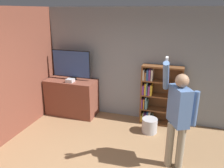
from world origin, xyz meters
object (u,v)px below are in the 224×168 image
Objects in this scene: bookshelf at (157,96)px; person at (178,114)px; waste_bin at (150,125)px; television at (71,65)px; game_console at (70,81)px.

bookshelf is 0.72× the size of person.
person is 1.45m from waste_bin.
television is 2.42m from waste_bin.
bookshelf reaches higher than waste_bin.
person is (2.67, -1.40, -0.29)m from television.
person reaches higher than waste_bin.
waste_bin is (-0.58, 1.02, -0.87)m from person.
game_console is (0.07, -0.23, -0.35)m from television.
bookshelf reaches higher than game_console.
person is at bearing -71.25° from bookshelf.
bookshelf is at bearing 8.99° from game_console.
game_console is at bearing 175.46° from waste_bin.
bookshelf is (2.16, 0.10, -0.61)m from television.
person is at bearing -27.73° from television.
bookshelf is 4.15× the size of waste_bin.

